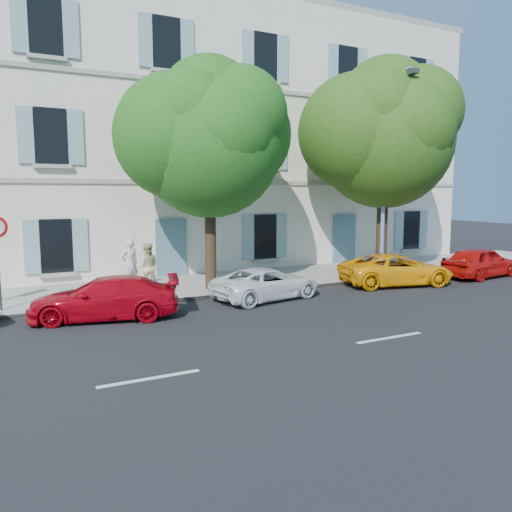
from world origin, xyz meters
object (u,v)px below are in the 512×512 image
car_white_coupe (267,283)px  pedestrian_b (147,267)px  pedestrian_a (130,264)px  tree_left (209,145)px  car_red_hatchback (480,262)px  car_yellow_supercar (396,270)px  street_lamp (387,163)px  tree_right (385,141)px  car_red_coupe (105,298)px

car_white_coupe → pedestrian_b: size_ratio=2.30×
pedestrian_a → tree_left: bearing=139.0°
pedestrian_b → car_red_hatchback: bearing=-178.7°
car_yellow_supercar → street_lamp: street_lamp is taller
car_yellow_supercar → tree_right: tree_right is taller
tree_left → car_red_hatchback: bearing=-11.0°
pedestrian_b → car_white_coupe: bearing=155.9°
car_yellow_supercar → car_white_coupe: bearing=103.3°
car_yellow_supercar → pedestrian_a: 10.06m
car_red_coupe → tree_left: tree_left is taller
pedestrian_a → car_red_hatchback: bearing=149.5°
car_red_coupe → car_white_coupe: bearing=107.9°
car_red_hatchback → pedestrian_b: 13.78m
car_red_coupe → pedestrian_b: (1.97, 2.81, 0.39)m
car_white_coupe → car_red_hatchback: 10.12m
car_yellow_supercar → pedestrian_b: size_ratio=2.61×
car_red_coupe → pedestrian_a: pedestrian_a is taller
car_red_hatchback → street_lamp: 5.87m
car_white_coupe → car_yellow_supercar: car_yellow_supercar is taller
car_yellow_supercar → tree_right: 5.52m
car_white_coupe → street_lamp: size_ratio=0.48×
car_red_coupe → pedestrian_a: (1.49, 3.36, 0.45)m
tree_right → pedestrian_b: 11.05m
car_yellow_supercar → tree_left: size_ratio=0.56×
car_red_coupe → car_yellow_supercar: bearing=106.5°
car_red_coupe → pedestrian_b: pedestrian_b is taller
tree_left → tree_right: size_ratio=0.91×
tree_left → pedestrian_b: (-2.13, 0.62, -4.20)m
tree_right → pedestrian_a: 11.51m
car_red_hatchback → car_white_coupe: bearing=81.6°
car_red_hatchback → tree_left: 12.42m
tree_right → street_lamp: tree_right is taller
pedestrian_b → street_lamp: bearing=-174.6°
car_red_coupe → pedestrian_b: bearing=160.1°
car_yellow_supercar → street_lamp: size_ratio=0.54×
car_red_coupe → pedestrian_a: size_ratio=2.29×
car_yellow_supercar → car_red_hatchback: 4.42m
tree_left → car_red_coupe: bearing=-152.0°
car_yellow_supercar → pedestrian_b: (-9.07, 2.56, 0.38)m
car_yellow_supercar → pedestrian_b: bearing=87.6°
tree_left → pedestrian_b: bearing=163.7°
car_red_hatchback → tree_right: tree_right is taller
car_yellow_supercar → car_red_hatchback: (4.42, -0.26, 0.05)m
car_white_coupe → car_yellow_supercar: 5.70m
street_lamp → car_red_coupe: bearing=-172.5°
car_red_coupe → street_lamp: (11.53, 1.51, 4.14)m
tree_left → tree_right: bearing=-0.0°
car_red_coupe → car_red_hatchback: size_ratio=1.07×
car_white_coupe → street_lamp: bearing=-89.3°
car_yellow_supercar → car_red_hatchback: car_red_hatchback is taller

